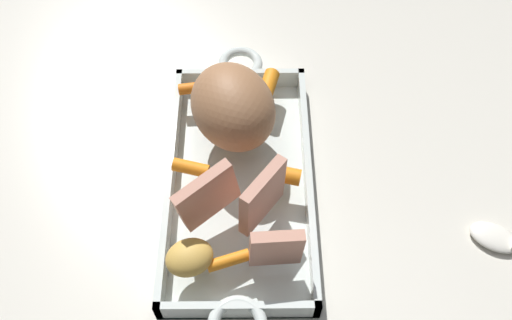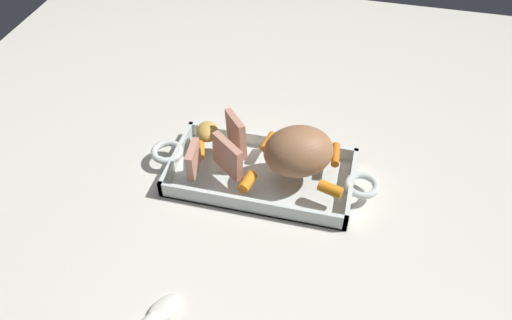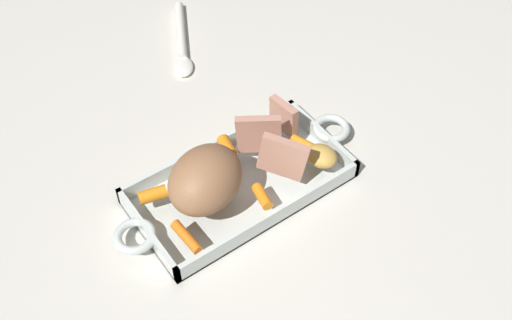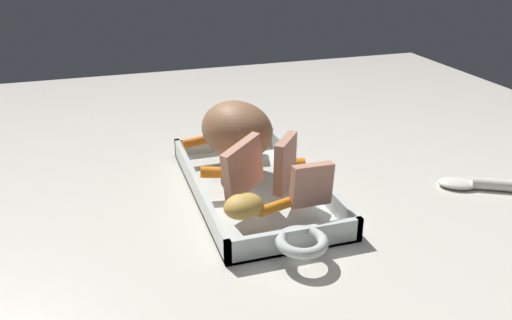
# 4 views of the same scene
# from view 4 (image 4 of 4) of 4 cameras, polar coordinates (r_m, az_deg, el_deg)

# --- Properties ---
(ground_plane) EXTENTS (1.71, 1.71, 0.00)m
(ground_plane) POSITION_cam_4_polar(r_m,az_deg,el_deg) (0.88, -0.22, -3.56)
(ground_plane) COLOR silver
(roasting_dish) EXTENTS (0.48, 0.20, 0.04)m
(roasting_dish) POSITION_cam_4_polar(r_m,az_deg,el_deg) (0.87, -0.22, -2.85)
(roasting_dish) COLOR silver
(roasting_dish) RESTS_ON ground_plane
(pork_roast) EXTENTS (0.17, 0.16, 0.10)m
(pork_roast) POSITION_cam_4_polar(r_m,az_deg,el_deg) (0.90, -2.10, 3.28)
(pork_roast) COLOR #9A6945
(pork_roast) RESTS_ON roasting_dish
(roast_slice_thick) EXTENTS (0.07, 0.08, 0.09)m
(roast_slice_thick) POSITION_cam_4_polar(r_m,az_deg,el_deg) (0.78, -1.44, -0.88)
(roast_slice_thick) COLOR tan
(roast_slice_thick) RESTS_ON roasting_dish
(roast_slice_outer) EXTENTS (0.02, 0.07, 0.07)m
(roast_slice_outer) POSITION_cam_4_polar(r_m,az_deg,el_deg) (0.75, 6.07, -2.70)
(roast_slice_outer) COLOR tan
(roast_slice_outer) RESTS_ON roasting_dish
(roast_slice_thin) EXTENTS (0.08, 0.06, 0.08)m
(roast_slice_thin) POSITION_cam_4_polar(r_m,az_deg,el_deg) (0.80, 3.21, -0.31)
(roast_slice_thin) COLOR tan
(roast_slice_thin) RESTS_ON roasting_dish
(baby_carrot_short) EXTENTS (0.03, 0.05, 0.02)m
(baby_carrot_short) POSITION_cam_4_polar(r_m,az_deg,el_deg) (0.74, 2.07, -5.12)
(baby_carrot_short) COLOR orange
(baby_carrot_short) RESTS_ON roasting_dish
(baby_carrot_center_left) EXTENTS (0.02, 0.07, 0.02)m
(baby_carrot_center_left) POSITION_cam_4_polar(r_m,az_deg,el_deg) (0.97, -6.14, 2.09)
(baby_carrot_center_left) COLOR orange
(baby_carrot_center_left) RESTS_ON roasting_dish
(baby_carrot_long) EXTENTS (0.05, 0.03, 0.02)m
(baby_carrot_long) POSITION_cam_4_polar(r_m,az_deg,el_deg) (0.99, -0.43, 2.98)
(baby_carrot_long) COLOR orange
(baby_carrot_long) RESTS_ON roasting_dish
(baby_carrot_northwest) EXTENTS (0.03, 0.05, 0.02)m
(baby_carrot_northwest) POSITION_cam_4_polar(r_m,az_deg,el_deg) (0.84, -4.45, -1.28)
(baby_carrot_northwest) COLOR orange
(baby_carrot_northwest) RESTS_ON roasting_dish
(baby_carrot_northeast) EXTENTS (0.03, 0.05, 0.02)m
(baby_carrot_northeast) POSITION_cam_4_polar(r_m,az_deg,el_deg) (0.86, 3.90, -0.51)
(baby_carrot_northeast) COLOR orange
(baby_carrot_northeast) RESTS_ON roasting_dish
(potato_halved) EXTENTS (0.06, 0.07, 0.03)m
(potato_halved) POSITION_cam_4_polar(r_m,az_deg,el_deg) (0.72, -1.37, -5.03)
(potato_halved) COLOR gold
(potato_halved) RESTS_ON roasting_dish
(serving_spoon) EXTENTS (0.14, 0.23, 0.02)m
(serving_spoon) POSITION_cam_4_polar(r_m,az_deg,el_deg) (0.97, 25.78, -2.59)
(serving_spoon) COLOR white
(serving_spoon) RESTS_ON ground_plane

